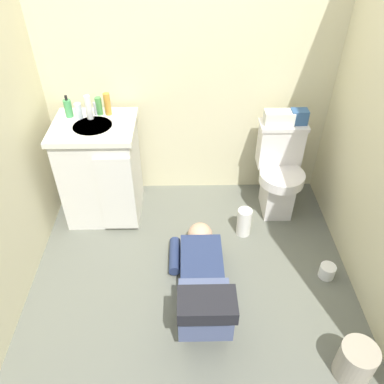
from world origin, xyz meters
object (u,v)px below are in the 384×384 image
Objects in this scene: bottle_clear at (79,111)px; toilet_paper_roll at (327,271)px; tissue_box at (279,117)px; bottle_green at (99,106)px; person_plumber at (202,283)px; toiletry_bag at (299,117)px; bottle_white at (89,107)px; vanity_cabinet at (102,170)px; paper_towel_roll at (244,222)px; faucet at (95,109)px; trash_can at (355,362)px; soap_dispenser at (68,108)px; toilet at (279,171)px; bottle_amber at (107,104)px.

toilet_paper_roll is at bearing -25.33° from bottle_clear.
bottle_green reaches higher than tissue_box.
toilet_paper_roll is (0.89, 0.18, -0.13)m from person_plumber.
toilet_paper_roll is (0.13, -0.85, -0.76)m from toiletry_bag.
bottle_white is 1.61× the size of toilet_paper_roll.
paper_towel_roll is (1.10, -0.29, -0.30)m from vanity_cabinet.
bottle_white is at bearing 153.87° from toilet_paper_roll.
faucet reaches higher than person_plumber.
soap_dispenser is at bearing 138.95° from trash_can.
bottle_white is 2.35m from trash_can.
bottle_clear is at bearing -158.15° from faucet.
bottle_white reaches higher than faucet.
soap_dispenser is 0.68× the size of trash_can.
vanity_cabinet is at bearing -175.57° from toiletry_bag.
bottle_green is (0.14, 0.05, 0.01)m from bottle_clear.
paper_towel_roll is at bearing -22.57° from bottle_green.
bottle_green is at bearing 178.33° from tissue_box.
tissue_box is at bearing 180.00° from toiletry_bag.
faucet is 1.37m from tissue_box.
bottle_green is at bearing 7.84° from soap_dispenser.
faucet reaches higher than toilet.
trash_can is at bearing -67.07° from paper_towel_roll.
toilet is at bearing -5.36° from bottle_green.
bottle_amber reaches higher than toilet_paper_roll.
vanity_cabinet is 2.15m from trash_can.
bottle_clear is at bearing -165.65° from bottle_amber.
vanity_cabinet is 3.73× the size of tissue_box.
bottle_clear is at bearing 138.68° from vanity_cabinet.
faucet is at bearing 175.15° from toilet.
vanity_cabinet is at bearing -33.10° from soap_dispenser.
bottle_clear reaches higher than vanity_cabinet.
person_plumber is at bearing -49.44° from bottle_clear.
tissue_box reaches higher than trash_can.
bottle_green is at bearing 19.72° from faucet.
paper_towel_roll is at bearing -121.88° from tissue_box.
vanity_cabinet is at bearing -69.16° from bottle_white.
trash_can is (0.83, -0.50, -0.05)m from person_plumber.
bottle_clear is 0.69× the size of bottle_amber.
toilet is at bearing 1.08° from vanity_cabinet.
toilet reaches higher than paper_towel_roll.
toilet_paper_roll is at bearing -72.65° from toilet.
tissue_box is 1.48m from bottle_clear.
toilet is at bearing 96.95° from trash_can.
toiletry_bag is 1.42m from bottle_amber.
paper_towel_roll is at bearing -23.75° from bottle_amber.
person_plumber is 0.91m from toilet_paper_roll.
soap_dispenser is 1.45× the size of bottle_clear.
toilet_paper_roll is (1.76, -0.83, -0.83)m from bottle_clear.
soap_dispenser is at bearing 176.44° from toilet.
toilet is 0.44m from tissue_box.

